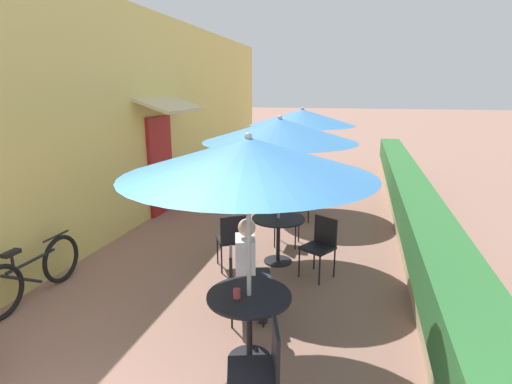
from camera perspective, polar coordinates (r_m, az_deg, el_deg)
cafe_facade_wall at (r=9.35m, az=-13.04°, el=10.63°), size 0.98×14.00×4.20m
planter_hedge at (r=8.63m, az=20.72°, el=-0.69°), size 0.60×13.00×1.01m
patio_table_near at (r=4.06m, az=-0.98°, el=-16.77°), size 0.82×0.82×0.73m
patio_umbrella_near at (r=3.52m, az=-1.08°, el=5.03°), size 2.28×2.28×2.29m
cafe_chair_near_left at (r=3.46m, az=0.86°, el=-23.56°), size 0.50×0.50×0.87m
cafe_chair_near_right at (r=4.73m, az=-2.23°, el=-12.34°), size 0.50×0.50×0.87m
seated_patron_near_right at (r=4.66m, az=-0.85°, el=-10.45°), size 0.48×0.43×1.25m
coffee_cup_near at (r=3.90m, az=-2.76°, el=-14.28°), size 0.07×0.07×0.09m
patio_table_mid at (r=6.23m, az=3.20°, el=-5.35°), size 0.82×0.82×0.73m
patio_umbrella_mid at (r=5.89m, az=3.41°, el=8.79°), size 2.28×2.28×2.29m
cafe_chair_mid_left at (r=5.99m, az=-3.47°, el=-6.45°), size 0.55×0.55×0.87m
cafe_chair_mid_right at (r=5.86m, az=9.23°, el=-7.10°), size 0.55×0.55×0.87m
cafe_chair_mid_back at (r=6.95m, az=3.86°, el=-3.47°), size 0.40×0.40×0.87m
patio_table_far at (r=8.99m, az=6.36°, el=0.79°), size 0.82×0.82×0.73m
patio_umbrella_far at (r=8.76m, az=6.64°, el=10.55°), size 2.28×2.28×2.29m
cafe_chair_far_left at (r=9.73m, az=5.93°, el=1.69°), size 0.45×0.45×0.87m
cafe_chair_far_right at (r=8.27m, az=6.85°, el=-0.62°), size 0.45×0.45×0.87m
coffee_cup_far at (r=8.90m, az=7.33°, el=2.14°), size 0.07×0.07×0.09m
bicycle_leaning at (r=5.98m, az=-29.24°, el=-10.09°), size 0.10×1.68×0.77m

